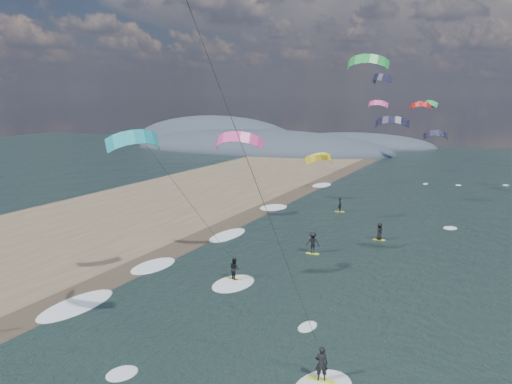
% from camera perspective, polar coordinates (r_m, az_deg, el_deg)
% --- Properties ---
extents(ground, '(260.00, 260.00, 0.00)m').
position_cam_1_polar(ground, '(27.93, -8.66, -18.45)').
color(ground, black).
rests_on(ground, ground).
extents(wet_sand_strip, '(3.00, 240.00, 0.00)m').
position_cam_1_polar(wet_sand_strip, '(41.96, -15.18, -8.82)').
color(wet_sand_strip, '#382D23').
rests_on(wet_sand_strip, ground).
extents(coastal_hills, '(80.00, 41.00, 15.00)m').
position_cam_1_polar(coastal_hills, '(141.69, -0.34, 4.51)').
color(coastal_hills, '#3D4756').
rests_on(coastal_hills, ground).
extents(kitesurfer_near_a, '(7.72, 8.57, 18.97)m').
position_cam_1_polar(kitesurfer_near_a, '(21.50, -5.02, 13.14)').
color(kitesurfer_near_a, '#CDE228').
rests_on(kitesurfer_near_a, ground).
extents(kitesurfer_near_b, '(6.68, 9.15, 11.78)m').
position_cam_1_polar(kitesurfer_near_b, '(37.17, -8.28, 0.48)').
color(kitesurfer_near_b, '#CDE228').
rests_on(kitesurfer_near_b, ground).
extents(far_kitesurfers, '(7.84, 18.34, 1.83)m').
position_cam_1_polar(far_kitesurfers, '(51.68, 7.89, -4.04)').
color(far_kitesurfers, '#CDE228').
rests_on(far_kitesurfers, ground).
extents(bg_kite_field, '(13.56, 76.29, 10.38)m').
position_cam_1_polar(bg_kite_field, '(75.05, 13.09, 8.21)').
color(bg_kite_field, green).
rests_on(bg_kite_field, ground).
extents(shoreline_surf, '(2.40, 79.40, 0.11)m').
position_cam_1_polar(shoreline_surf, '(44.88, -10.12, -7.40)').
color(shoreline_surf, white).
rests_on(shoreline_surf, ground).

